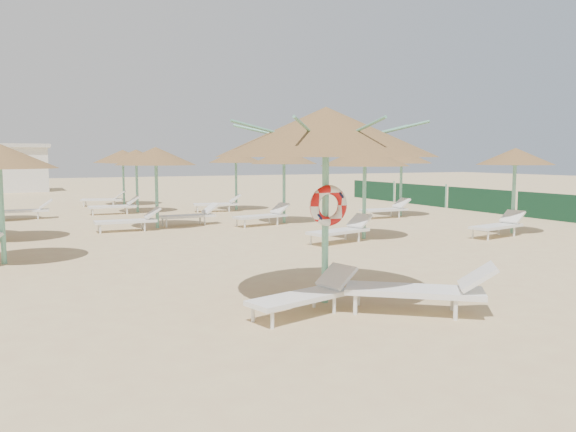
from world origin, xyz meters
name	(u,v)px	position (x,y,z in m)	size (l,w,h in m)	color
ground	(292,300)	(0.00, 0.00, 0.00)	(120.00, 120.00, 0.00)	tan
main_palapa	(326,133)	(0.41, -0.38, 2.73)	(3.50, 3.50, 3.14)	#68B596
lounger_main_a	(306,294)	(-0.20, -0.89, 0.31)	(1.89, 0.98, 0.66)	white
lounger_main_b	(424,289)	(1.42, -1.61, 0.38)	(2.13, 1.86, 0.80)	white
palapa_field	(173,159)	(0.98, 11.40, 2.30)	(18.99, 18.50, 2.71)	#68B596
windbreak_fence	(480,200)	(14.00, 9.96, 0.50)	(0.08, 19.84, 1.10)	#174530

